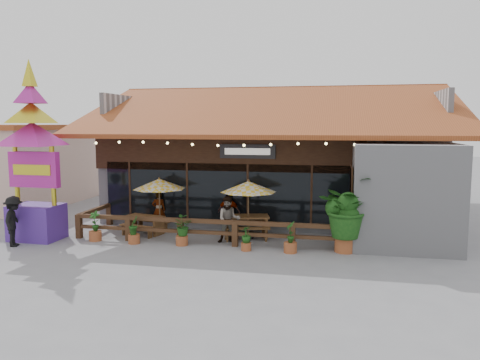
% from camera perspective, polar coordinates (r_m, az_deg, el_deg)
% --- Properties ---
extents(ground, '(100.00, 100.00, 0.00)m').
position_cam_1_polar(ground, '(16.92, 1.43, -7.75)').
color(ground, gray).
rests_on(ground, ground).
extents(restaurant_building, '(15.50, 14.73, 6.09)m').
position_cam_1_polar(restaurant_building, '(22.97, 5.03, 1.68)').
color(restaurant_building, '#B7B7BC').
rests_on(restaurant_building, ground).
extents(patio_railing, '(10.00, 2.60, 0.92)m').
position_cam_1_polar(patio_railing, '(17.06, -6.22, -5.54)').
color(patio_railing, '#4D2F1B').
rests_on(patio_railing, ground).
extents(neighbor_building, '(8.40, 8.40, 4.22)m').
position_cam_1_polar(neighbor_building, '(28.54, -27.23, 1.81)').
color(neighbor_building, beige).
rests_on(neighbor_building, ground).
extents(umbrella_left, '(2.54, 2.54, 2.20)m').
position_cam_1_polar(umbrella_left, '(18.56, -9.82, -0.50)').
color(umbrella_left, brown).
rests_on(umbrella_left, ground).
extents(umbrella_right, '(2.62, 2.62, 2.23)m').
position_cam_1_polar(umbrella_right, '(17.31, 1.02, -0.85)').
color(umbrella_right, brown).
rests_on(umbrella_right, ground).
extents(picnic_table_left, '(1.73, 1.58, 0.71)m').
position_cam_1_polar(picnic_table_left, '(18.65, -11.52, -5.00)').
color(picnic_table_left, brown).
rests_on(picnic_table_left, ground).
extents(picnic_table_right, '(2.04, 1.86, 0.83)m').
position_cam_1_polar(picnic_table_right, '(17.70, 0.70, -5.23)').
color(picnic_table_right, brown).
rests_on(picnic_table_right, ground).
extents(thai_sign_tower, '(2.66, 2.66, 7.07)m').
position_cam_1_polar(thai_sign_tower, '(18.60, -23.96, 4.63)').
color(thai_sign_tower, '#4D2791').
rests_on(thai_sign_tower, ground).
extents(tropical_plant, '(2.23, 2.35, 2.56)m').
position_cam_1_polar(tropical_plant, '(15.92, 12.79, -3.46)').
color(tropical_plant, '#9A4F2A').
rests_on(tropical_plant, ground).
extents(diner_a, '(0.62, 0.48, 1.51)m').
position_cam_1_polar(diner_a, '(19.52, -9.87, -3.61)').
color(diner_a, '#392112').
rests_on(diner_a, ground).
extents(diner_b, '(0.95, 0.81, 1.70)m').
position_cam_1_polar(diner_b, '(16.82, -1.37, -4.87)').
color(diner_b, '#392112').
rests_on(diner_b, ground).
extents(diner_c, '(1.00, 0.56, 1.61)m').
position_cam_1_polar(diner_c, '(18.58, -1.35, -3.89)').
color(diner_c, '#392112').
rests_on(diner_c, ground).
extents(pedestrian, '(0.99, 1.30, 1.77)m').
position_cam_1_polar(pedestrian, '(18.18, -25.85, -4.55)').
color(pedestrian, black).
rests_on(pedestrian, ground).
extents(planter_a, '(0.45, 0.45, 1.11)m').
position_cam_1_polar(planter_a, '(18.01, -17.25, -5.64)').
color(planter_a, '#9A4F2A').
rests_on(planter_a, ground).
extents(planter_b, '(0.42, 0.42, 1.02)m').
position_cam_1_polar(planter_b, '(17.24, -12.82, -6.07)').
color(planter_b, '#9A4F2A').
rests_on(planter_b, ground).
extents(planter_c, '(0.78, 0.73, 1.05)m').
position_cam_1_polar(planter_c, '(16.68, -7.12, -5.92)').
color(planter_c, '#9A4F2A').
rests_on(planter_c, ground).
extents(planter_d, '(0.44, 0.44, 0.84)m').
position_cam_1_polar(planter_d, '(15.91, 0.76, -7.19)').
color(planter_d, '#9A4F2A').
rests_on(planter_d, ground).
extents(planter_e, '(0.44, 0.44, 1.07)m').
position_cam_1_polar(planter_e, '(15.73, 6.16, -7.22)').
color(planter_e, '#9A4F2A').
rests_on(planter_e, ground).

